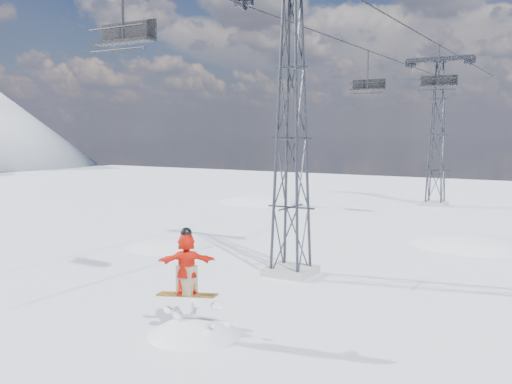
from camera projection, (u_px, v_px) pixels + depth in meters
ground at (142, 330)px, 16.58m from camera, size 120.00×120.00×0.00m
snow_terrain at (304, 361)px, 38.23m from camera, size 39.00×37.00×22.00m
lift_tower_near at (292, 139)px, 22.48m from camera, size 5.20×1.80×11.43m
lift_tower_far at (437, 135)px, 43.96m from camera, size 5.20×1.80×11.43m
haul_cables at (385, 40)px, 31.79m from camera, size 4.46×51.00×0.06m
lift_chair_near at (125, 34)px, 17.29m from camera, size 2.17×0.62×2.69m
lift_chair_mid at (438, 82)px, 34.01m from camera, size 2.14×0.62×2.65m
lift_chair_far at (368, 85)px, 36.26m from camera, size 2.19×0.63×2.71m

